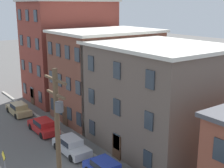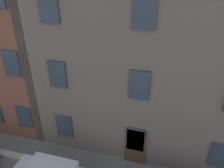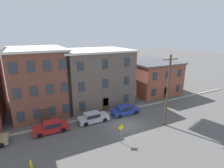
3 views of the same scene
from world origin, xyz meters
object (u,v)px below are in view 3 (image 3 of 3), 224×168
at_px(caution_sign, 121,130).
at_px(utility_pole, 168,88).
at_px(car_silver, 93,117).
at_px(car_blue, 125,110).
at_px(fire_hydrant, 31,164).
at_px(car_red, 51,127).

distance_m(caution_sign, utility_pole, 8.62).
relative_size(car_silver, utility_pole, 0.44).
height_order(car_silver, caution_sign, caution_sign).
xyz_separation_m(car_silver, caution_sign, (1.13, -6.34, 0.94)).
relative_size(car_silver, caution_sign, 1.73).
relative_size(caution_sign, utility_pole, 0.26).
distance_m(car_silver, car_blue, 5.47).
bearing_deg(fire_hydrant, car_blue, 23.67).
relative_size(car_blue, utility_pole, 0.44).
bearing_deg(car_silver, car_blue, 0.70).
bearing_deg(car_blue, car_red, -179.21).
bearing_deg(fire_hydrant, car_red, 65.59).
distance_m(car_silver, caution_sign, 6.51).
relative_size(caution_sign, fire_hydrant, 2.65).
relative_size(car_blue, caution_sign, 1.73).
bearing_deg(fire_hydrant, utility_pole, 2.13).
xyz_separation_m(car_red, car_silver, (5.86, 0.09, 0.00)).
height_order(car_red, car_silver, same).
bearing_deg(fire_hydrant, car_silver, 35.36).
height_order(car_red, car_blue, same).
relative_size(car_red, car_silver, 1.00).
bearing_deg(caution_sign, fire_hydrant, 178.53).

